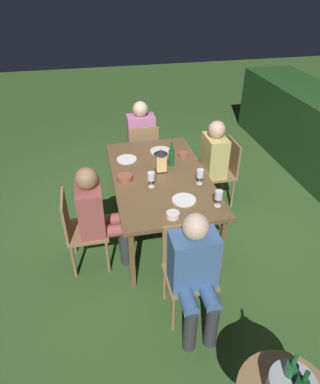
{
  "coord_description": "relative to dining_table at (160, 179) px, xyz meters",
  "views": [
    {
      "loc": [
        3.13,
        -0.67,
        2.67
      ],
      "look_at": [
        0.0,
        0.0,
        0.52
      ],
      "focal_mm": 31.82,
      "sensor_mm": 36.0,
      "label": 1
    }
  ],
  "objects": [
    {
      "name": "wine_glass_b",
      "position": [
        0.21,
        -0.14,
        0.17
      ],
      "size": [
        0.08,
        0.08,
        0.17
      ],
      "color": "silver",
      "rests_on": "dining_table"
    },
    {
      "name": "plate_c",
      "position": [
        -0.55,
        0.13,
        0.06
      ],
      "size": [
        0.26,
        0.26,
        0.01
      ],
      "primitive_type": "cylinder",
      "color": "white",
      "rests_on": "dining_table"
    },
    {
      "name": "lantern_centerpiece",
      "position": [
        -0.08,
        0.03,
        0.2
      ],
      "size": [
        0.15,
        0.15,
        0.27
      ],
      "color": "black",
      "rests_on": "dining_table"
    },
    {
      "name": "chair_head_far",
      "position": [
        1.14,
        0.0,
        -0.21
      ],
      "size": [
        0.4,
        0.42,
        0.87
      ],
      "color": "#937047",
      "rests_on": "ground"
    },
    {
      "name": "bowl_olives",
      "position": [
        -0.38,
        0.37,
        0.08
      ],
      "size": [
        0.12,
        0.12,
        0.05
      ],
      "color": "#9E5138",
      "rests_on": "dining_table"
    },
    {
      "name": "person_in_rust",
      "position": [
        0.4,
        -0.71,
        -0.06
      ],
      "size": [
        0.38,
        0.47,
        1.15
      ],
      "color": "#9E4C47",
      "rests_on": "ground"
    },
    {
      "name": "person_in_blue",
      "position": [
        1.34,
        0.0,
        -0.06
      ],
      "size": [
        0.48,
        0.38,
        1.15
      ],
      "color": "#426699",
      "rests_on": "ground"
    },
    {
      "name": "plate_b",
      "position": [
        -0.43,
        -0.31,
        0.06
      ],
      "size": [
        0.24,
        0.24,
        0.01
      ],
      "primitive_type": "cylinder",
      "color": "white",
      "rests_on": "dining_table"
    },
    {
      "name": "person_in_pink",
      "position": [
        -1.34,
        0.0,
        -0.06
      ],
      "size": [
        0.48,
        0.38,
        1.15
      ],
      "color": "#C675A3",
      "rests_on": "ground"
    },
    {
      "name": "bowl_bread",
      "position": [
        0.76,
        -0.04,
        0.08
      ],
      "size": [
        0.12,
        0.12,
        0.05
      ],
      "color": "silver",
      "rests_on": "dining_table"
    },
    {
      "name": "chair_side_left_b",
      "position": [
        0.4,
        -0.91,
        -0.21
      ],
      "size": [
        0.42,
        0.4,
        0.87
      ],
      "color": "#937047",
      "rests_on": "ground"
    },
    {
      "name": "chair_side_right_a",
      "position": [
        -0.4,
        0.91,
        -0.21
      ],
      "size": [
        0.42,
        0.4,
        0.87
      ],
      "color": "#937047",
      "rests_on": "ground"
    },
    {
      "name": "chair_head_near",
      "position": [
        -1.14,
        0.0,
        -0.21
      ],
      "size": [
        0.4,
        0.42,
        0.87
      ],
      "color": "#937047",
      "rests_on": "ground"
    },
    {
      "name": "person_in_mustard",
      "position": [
        -0.4,
        0.71,
        -0.06
      ],
      "size": [
        0.38,
        0.47,
        1.15
      ],
      "color": "tan",
      "rests_on": "ground"
    },
    {
      "name": "wine_glass_c",
      "position": [
        0.26,
        0.37,
        0.17
      ],
      "size": [
        0.08,
        0.08,
        0.17
      ],
      "color": "silver",
      "rests_on": "dining_table"
    },
    {
      "name": "bowl_salad",
      "position": [
        0.02,
        -0.39,
        0.08
      ],
      "size": [
        0.16,
        0.16,
        0.06
      ],
      "color": "#9E5138",
      "rests_on": "dining_table"
    },
    {
      "name": "ground_plane",
      "position": [
        0.0,
        0.0,
        -0.7
      ],
      "size": [
        16.0,
        16.0,
        0.0
      ],
      "primitive_type": "plane",
      "color": "#385B28"
    },
    {
      "name": "dining_table",
      "position": [
        0.0,
        0.0,
        0.0
      ],
      "size": [
        1.78,
        1.03,
        0.75
      ],
      "color": "brown",
      "rests_on": "ground"
    },
    {
      "name": "green_bottle_on_table",
      "position": [
        -0.18,
        0.17,
        0.16
      ],
      "size": [
        0.07,
        0.07,
        0.29
      ],
      "color": "#195128",
      "rests_on": "dining_table"
    },
    {
      "name": "plate_a",
      "position": [
        0.52,
        0.13,
        0.06
      ],
      "size": [
        0.24,
        0.24,
        0.01
      ],
      "primitive_type": "cylinder",
      "color": "white",
      "rests_on": "dining_table"
    },
    {
      "name": "wine_glass_a",
      "position": [
        0.68,
        0.42,
        0.17
      ],
      "size": [
        0.08,
        0.08,
        0.17
      ],
      "color": "silver",
      "rests_on": "dining_table"
    }
  ]
}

